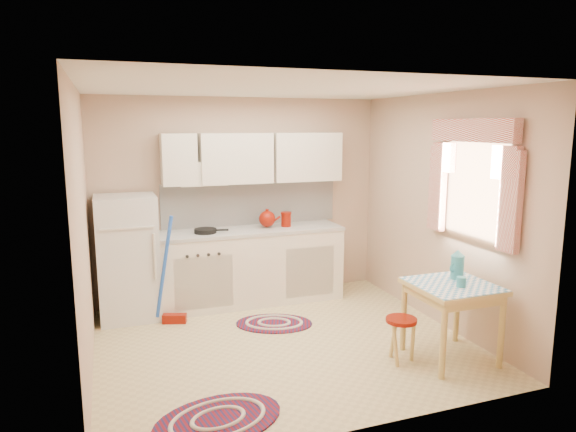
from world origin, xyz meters
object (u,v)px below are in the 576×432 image
(table, at_px, (451,322))
(stool, at_px, (401,340))
(fridge, at_px, (128,258))
(base_cabinets, at_px, (250,267))

(table, bearing_deg, stool, 168.18)
(stool, bearing_deg, table, -11.82)
(fridge, relative_size, stool, 3.33)
(table, relative_size, stool, 1.71)
(fridge, bearing_deg, stool, -41.28)
(fridge, height_order, table, fridge)
(stool, bearing_deg, fridge, 138.72)
(fridge, bearing_deg, table, -37.38)
(fridge, relative_size, base_cabinets, 0.62)
(stool, bearing_deg, base_cabinets, 112.63)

